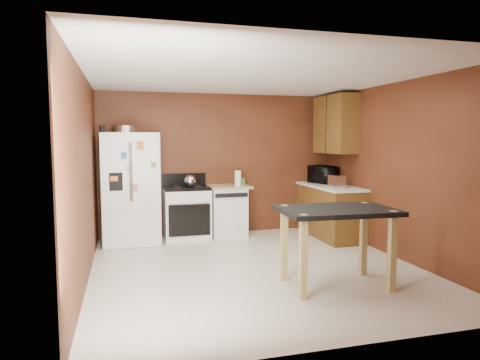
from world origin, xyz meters
name	(u,v)px	position (x,y,z in m)	size (l,w,h in m)	color
floor	(256,268)	(0.00, 0.00, 0.00)	(4.50, 4.50, 0.00)	white
ceiling	(257,75)	(0.00, 0.00, 2.50)	(4.50, 4.50, 0.00)	white
wall_back	(219,164)	(0.00, 2.25, 1.25)	(4.20, 4.20, 0.00)	#5C2B18
wall_front	(341,196)	(0.00, -2.25, 1.25)	(4.20, 4.20, 0.00)	#5C2B18
wall_left	(84,178)	(-2.10, 0.00, 1.25)	(4.50, 4.50, 0.00)	#5C2B18
wall_right	(397,171)	(2.10, 0.00, 1.25)	(4.50, 4.50, 0.00)	#5C2B18
roasting_pan	(126,129)	(-1.61, 1.86, 1.85)	(0.44, 0.44, 0.11)	silver
pen_cup	(102,129)	(-1.96, 1.72, 1.86)	(0.07, 0.07, 0.11)	black
kettle	(190,181)	(-0.59, 1.82, 1.00)	(0.20, 0.20, 0.20)	silver
paper_towel	(238,178)	(0.25, 1.86, 1.02)	(0.11, 0.11, 0.26)	white
green_canister	(242,182)	(0.35, 1.97, 0.95)	(0.10, 0.10, 0.11)	green
toaster	(337,181)	(1.73, 1.08, 1.00)	(0.17, 0.28, 0.21)	silver
microwave	(323,175)	(1.83, 1.80, 1.04)	(0.52, 0.35, 0.29)	black
refrigerator	(131,188)	(-1.55, 1.86, 0.90)	(0.90, 0.80, 1.80)	white
gas_range	(187,212)	(-0.64, 1.92, 0.46)	(0.76, 0.68, 1.10)	white
dishwasher	(227,210)	(0.08, 1.95, 0.45)	(0.78, 0.63, 0.89)	white
right_cabinets	(331,185)	(1.84, 1.48, 0.91)	(0.63, 1.58, 2.45)	brown
island	(337,220)	(0.69, -0.89, 0.78)	(1.32, 0.91, 0.91)	black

